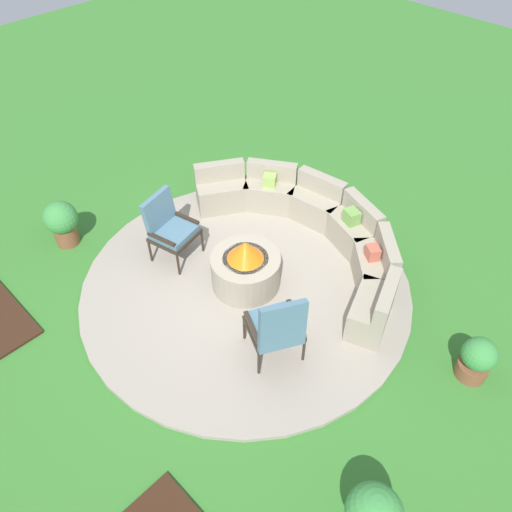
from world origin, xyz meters
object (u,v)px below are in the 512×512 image
curved_stone_bench (314,228)px  potted_plant_2 (477,359)px  fire_pit (246,268)px  potted_plant_0 (62,222)px  lounge_chair_front_left (169,226)px  lounge_chair_front_right (277,327)px

curved_stone_bench → potted_plant_2: 2.83m
fire_pit → potted_plant_0: 2.89m
curved_stone_bench → potted_plant_2: (2.80, -0.41, -0.04)m
fire_pit → lounge_chair_front_left: (-1.19, -0.34, 0.23)m
lounge_chair_front_left → potted_plant_2: (4.12, 1.23, -0.28)m
fire_pit → lounge_chair_front_right: (1.11, -0.57, 0.25)m
potted_plant_2 → lounge_chair_front_right: bearing=-141.3°
lounge_chair_front_left → potted_plant_2: lounge_chair_front_left is taller
potted_plant_2 → fire_pit: bearing=-163.1°
lounge_chair_front_left → lounge_chair_front_right: 2.31m
fire_pit → lounge_chair_front_left: lounge_chair_front_left is taller
lounge_chair_front_left → potted_plant_0: (-1.40, -0.94, -0.18)m
curved_stone_bench → lounge_chair_front_left: (-1.32, -1.64, 0.24)m
potted_plant_0 → lounge_chair_front_right: bearing=10.8°
curved_stone_bench → lounge_chair_front_left: 2.12m
lounge_chair_front_left → lounge_chair_front_right: lounge_chair_front_right is taller
fire_pit → lounge_chair_front_right: bearing=-27.4°
potted_plant_0 → fire_pit: bearing=26.3°
fire_pit → lounge_chair_front_left: bearing=-164.0°
lounge_chair_front_right → potted_plant_2: bearing=-25.3°
potted_plant_0 → potted_plant_2: bearing=21.4°
lounge_chair_front_left → potted_plant_0: 1.69m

